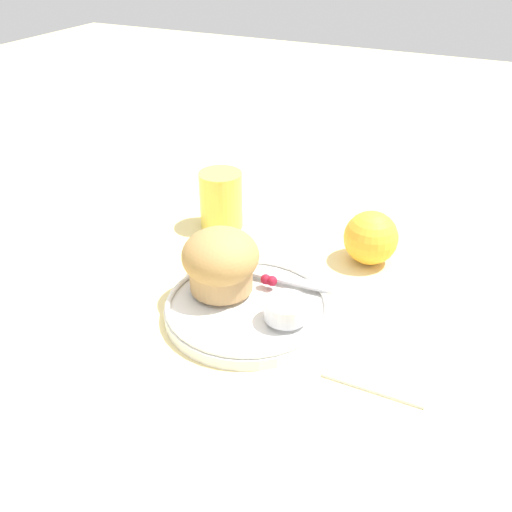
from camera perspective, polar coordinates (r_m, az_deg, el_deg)
The scene contains 9 objects.
ground_plane at distance 0.69m, azimuth 0.93°, elevation -5.11°, with size 3.00×3.00×0.00m, color beige.
plate at distance 0.67m, azimuth -0.87°, elevation -5.22°, with size 0.20×0.20×0.02m.
muffin at distance 0.67m, azimuth -3.56°, elevation -0.52°, with size 0.09×0.09×0.08m.
cream_ramekin at distance 0.64m, azimuth 3.01°, elevation -5.25°, with size 0.05×0.05×0.02m.
berry_pair at distance 0.69m, azimuth 1.44°, elevation -2.47°, with size 0.03×0.01×0.01m.
butter_knife at distance 0.71m, azimuth 0.53°, elevation -1.75°, with size 0.19×0.02×0.00m.
orange_fruit at distance 0.78m, azimuth 11.41°, elevation 1.80°, with size 0.07×0.07×0.07m.
juice_glass at distance 0.85m, azimuth -3.52°, elevation 5.61°, with size 0.06×0.06×0.09m.
folded_napkin at distance 0.61m, azimuth 12.25°, elevation -11.25°, with size 0.10×0.06×0.01m.
Camera 1 is at (0.23, -0.51, 0.41)m, focal length 40.00 mm.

